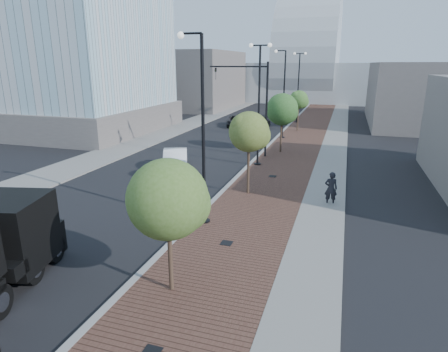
% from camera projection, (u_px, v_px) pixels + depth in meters
% --- Properties ---
extents(sidewalk, '(7.00, 140.00, 0.12)m').
position_uv_depth(sidewalk, '(314.00, 131.00, 45.83)').
color(sidewalk, '#4C2D23').
rests_on(sidewalk, ground).
extents(concrete_strip, '(2.40, 140.00, 0.13)m').
position_uv_depth(concrete_strip, '(337.00, 132.00, 45.04)').
color(concrete_strip, slate).
rests_on(concrete_strip, ground).
extents(curb, '(0.30, 140.00, 0.14)m').
position_uv_depth(curb, '(285.00, 129.00, 46.85)').
color(curb, gray).
rests_on(curb, ground).
extents(west_sidewalk, '(4.00, 140.00, 0.12)m').
position_uv_depth(west_sidewalk, '(188.00, 124.00, 50.65)').
color(west_sidewalk, slate).
rests_on(west_sidewalk, ground).
extents(white_sedan, '(3.57, 5.28, 1.65)m').
position_uv_depth(white_sedan, '(175.00, 161.00, 28.46)').
color(white_sedan, white).
rests_on(white_sedan, ground).
extents(dark_car_mid, '(3.25, 5.34, 1.38)m').
position_uv_depth(dark_car_mid, '(237.00, 121.00, 49.14)').
color(dark_car_mid, black).
rests_on(dark_car_mid, ground).
extents(dark_car_far, '(2.62, 5.06, 1.40)m').
position_uv_depth(dark_car_far, '(259.00, 123.00, 47.74)').
color(dark_car_far, black).
rests_on(dark_car_far, ground).
extents(pedestrian, '(0.78, 0.57, 1.97)m').
position_uv_depth(pedestrian, '(331.00, 189.00, 21.58)').
color(pedestrian, black).
rests_on(pedestrian, ground).
extents(streetlight_1, '(1.44, 0.56, 9.21)m').
position_uv_depth(streetlight_1, '(201.00, 140.00, 18.10)').
color(streetlight_1, black).
rests_on(streetlight_1, ground).
extents(streetlight_2, '(1.72, 0.56, 9.28)m').
position_uv_depth(streetlight_2, '(259.00, 105.00, 28.88)').
color(streetlight_2, black).
rests_on(streetlight_2, ground).
extents(streetlight_3, '(1.44, 0.56, 9.21)m').
position_uv_depth(streetlight_3, '(283.00, 98.00, 40.01)').
color(streetlight_3, black).
rests_on(streetlight_3, ground).
extents(streetlight_4, '(1.72, 0.56, 9.28)m').
position_uv_depth(streetlight_4, '(298.00, 87.00, 50.80)').
color(streetlight_4, black).
rests_on(streetlight_4, ground).
extents(traffic_mast, '(5.09, 0.20, 8.00)m').
position_uv_depth(traffic_mast, '(256.00, 99.00, 31.84)').
color(traffic_mast, black).
rests_on(traffic_mast, ground).
extents(tree_0, '(2.75, 2.75, 4.88)m').
position_uv_depth(tree_0, '(169.00, 200.00, 12.54)').
color(tree_0, '#382619').
rests_on(tree_0, ground).
extents(tree_1, '(2.46, 2.42, 5.15)m').
position_uv_depth(tree_1, '(250.00, 132.00, 22.46)').
color(tree_1, '#382619').
rests_on(tree_1, ground).
extents(tree_2, '(2.83, 2.83, 5.37)m').
position_uv_depth(tree_2, '(283.00, 110.00, 33.42)').
color(tree_2, '#382619').
rests_on(tree_2, ground).
extents(tree_3, '(2.23, 2.16, 4.85)m').
position_uv_depth(tree_3, '(299.00, 100.00, 44.43)').
color(tree_3, '#382619').
rests_on(tree_3, ground).
extents(tower_podium, '(19.00, 19.00, 3.00)m').
position_uv_depth(tower_podium, '(79.00, 118.00, 46.14)').
color(tower_podium, '#605956').
rests_on(tower_podium, ground).
extents(convention_center, '(50.00, 30.00, 50.00)m').
position_uv_depth(convention_center, '(308.00, 72.00, 86.83)').
color(convention_center, '#AAB1B4').
rests_on(convention_center, ground).
extents(commercial_block_nw, '(14.00, 20.00, 10.00)m').
position_uv_depth(commercial_block_nw, '(195.00, 80.00, 69.55)').
color(commercial_block_nw, '#68605D').
rests_on(commercial_block_nw, ground).
extents(commercial_block_ne, '(12.00, 22.00, 8.00)m').
position_uv_depth(commercial_block_ne, '(419.00, 94.00, 50.19)').
color(commercial_block_ne, '#69615E').
rests_on(commercial_block_ne, ground).
extents(utility_cover_0, '(0.50, 0.50, 0.02)m').
position_uv_depth(utility_cover_0, '(152.00, 352.00, 10.52)').
color(utility_cover_0, black).
rests_on(utility_cover_0, sidewalk).
extents(utility_cover_1, '(0.50, 0.50, 0.02)m').
position_uv_depth(utility_cover_1, '(227.00, 243.00, 16.91)').
color(utility_cover_1, black).
rests_on(utility_cover_1, sidewalk).
extents(utility_cover_2, '(0.50, 0.50, 0.02)m').
position_uv_depth(utility_cover_2, '(273.00, 176.00, 26.95)').
color(utility_cover_2, black).
rests_on(utility_cover_2, sidewalk).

